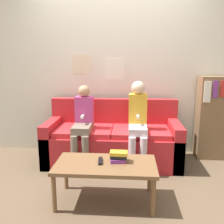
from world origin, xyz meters
TOP-DOWN VIEW (x-y plane):
  - ground_plane at (0.00, 0.00)m, footprint 10.00×10.00m
  - wall_back at (-0.00, 0.97)m, footprint 8.00×0.06m
  - couch at (0.00, 0.50)m, footprint 1.85×0.76m
  - coffee_table at (-0.00, -0.53)m, footprint 1.01×0.53m
  - person_left at (-0.38, 0.31)m, footprint 0.24×0.53m
  - person_right at (0.34, 0.32)m, footprint 0.24×0.53m
  - tv_remote at (-0.06, -0.51)m, footprint 0.06×0.17m
  - book_stack at (0.13, -0.48)m, footprint 0.18×0.15m
  - bookshelf at (1.45, 0.77)m, footprint 0.45×0.32m

SIDE VIEW (x-z plane):
  - ground_plane at x=0.00m, z-range 0.00..0.00m
  - couch at x=0.00m, z-range -0.13..0.73m
  - coffee_table at x=0.00m, z-range 0.16..0.58m
  - tv_remote at x=-0.06m, z-range 0.42..0.44m
  - book_stack at x=0.13m, z-range 0.42..0.53m
  - bookshelf at x=1.45m, z-range 0.00..1.21m
  - person_left at x=-0.38m, z-range 0.07..1.16m
  - person_right at x=0.34m, z-range 0.08..1.23m
  - wall_back at x=0.00m, z-range 0.00..2.60m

